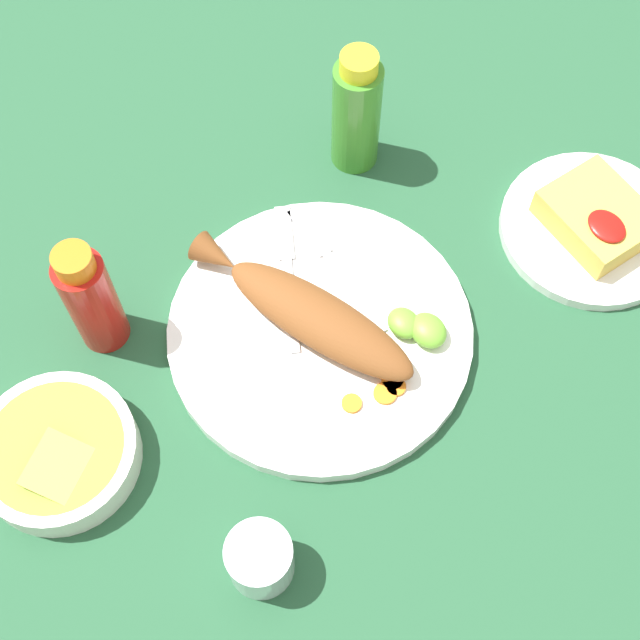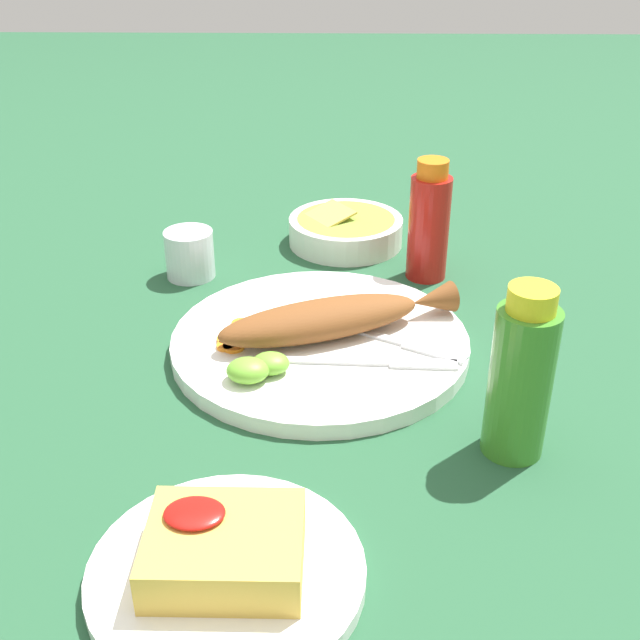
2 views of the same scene
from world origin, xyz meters
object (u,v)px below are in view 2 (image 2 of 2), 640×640
Objects in this scene: fork_far at (380,363)px; hot_sauce_bottle_green at (521,377)px; main_plate at (320,343)px; fork_near at (396,341)px; side_plate_fries at (227,573)px; guacamole_bowl at (345,229)px; fried_fish at (332,318)px; hot_sauce_bottle_red at (429,223)px; salt_cup at (190,257)px.

hot_sauce_bottle_green is at bearing -42.41° from fork_far.
fork_near reaches higher than main_plate.
side_plate_fries is 1.30× the size of guacamole_bowl.
fried_fish is 1.32× the size of side_plate_fries.
fork_near is at bearing 68.53° from fork_far.
fork_near is at bearing 75.72° from hot_sauce_bottle_red.
guacamole_bowl is at bearing -72.23° from hot_sauce_bottle_green.
hot_sauce_bottle_red reaches higher than guacamole_bowl.
main_plate is 1.57× the size of side_plate_fries.
hot_sauce_bottle_red reaches higher than side_plate_fries.
hot_sauce_bottle_green is 0.30m from side_plate_fries.
fork_near is 2.68× the size of salt_cup.
guacamole_bowl is at bearing -151.69° from salt_cup.
fork_far is 0.17m from hot_sauce_bottle_green.
guacamole_bowl reaches higher than side_plate_fries.
fork_near is 0.32m from salt_cup.
salt_cup is (0.31, 0.01, -0.05)m from hot_sauce_bottle_red.
salt_cup is (0.17, -0.18, 0.02)m from main_plate.
fried_fish reaches higher than main_plate.
side_plate_fries is 0.63m from guacamole_bowl.
fork_far is at bearing 138.19° from main_plate.
main_plate is 5.18× the size of salt_cup.
side_plate_fries is (0.24, 0.16, -0.07)m from hot_sauce_bottle_green.
hot_sauce_bottle_red reaches higher than fried_fish.
fork_far is at bearing -85.16° from fork_near.
salt_cup reaches higher than fork_far.
guacamole_bowl is at bearing -95.89° from main_plate.
hot_sauce_bottle_red is at bearing -110.71° from side_plate_fries.
fried_fish is at bearing -46.66° from hot_sauce_bottle_green.
salt_cup is at bearing -65.20° from fried_fish.
salt_cup is (0.26, -0.20, 0.01)m from fork_near.
fried_fish reaches higher than fork_far.
hot_sauce_bottle_green reaches higher than guacamole_bowl.
guacamole_bowl is (-0.20, -0.11, -0.01)m from salt_cup.
hot_sauce_bottle_red is 0.16m from guacamole_bowl.
hot_sauce_bottle_red is (-0.07, -0.25, 0.05)m from fork_far.
side_plate_fries is at bearing 79.30° from main_plate.
main_plate is 0.29m from guacamole_bowl.
hot_sauce_bottle_green is (-0.10, 0.16, 0.06)m from fork_near.
fork_far is 1.18× the size of hot_sauce_bottle_red.
fork_far is 0.89× the size of side_plate_fries.
side_plate_fries is (0.20, 0.52, -0.07)m from hot_sauce_bottle_red.
fork_near is 1.08× the size of hot_sauce_bottle_red.
main_plate is at bearing 54.62° from hot_sauce_bottle_red.
fork_near is at bearing 142.44° from salt_cup.
fork_near is 1.05× the size of guacamole_bowl.
fried_fish is (-0.01, -0.01, 0.03)m from main_plate.
fried_fish is 0.26m from salt_cup.
main_plate is 0.24m from hot_sauce_bottle_red.
fried_fish is 0.29m from guacamole_bowl.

